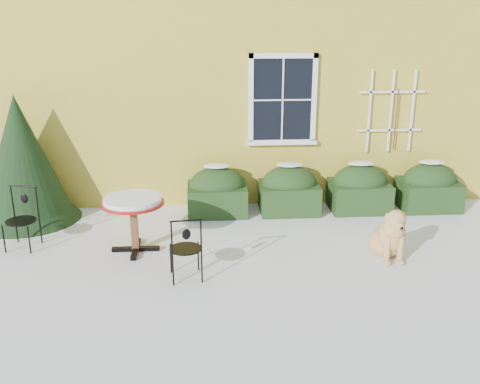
{
  "coord_description": "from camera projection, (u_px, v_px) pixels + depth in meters",
  "views": [
    {
      "loc": [
        -0.53,
        -6.55,
        3.39
      ],
      "look_at": [
        0.0,
        1.0,
        0.9
      ],
      "focal_mm": 40.0,
      "sensor_mm": 36.0,
      "label": 1
    }
  ],
  "objects": [
    {
      "name": "patio_chair_near",
      "position": [
        186.0,
        248.0,
        7.12
      ],
      "size": [
        0.46,
        0.45,
        0.92
      ],
      "rotation": [
        0.0,
        0.0,
        3.27
      ],
      "color": "black",
      "rests_on": "ground"
    },
    {
      "name": "house",
      "position": [
        223.0,
        24.0,
        12.93
      ],
      "size": [
        12.4,
        8.4,
        6.4
      ],
      "color": "yellow",
      "rests_on": "ground"
    },
    {
      "name": "bistro_table",
      "position": [
        133.0,
        207.0,
        7.91
      ],
      "size": [
        0.92,
        0.92,
        0.86
      ],
      "rotation": [
        0.0,
        0.0,
        0.24
      ],
      "color": "black",
      "rests_on": "ground"
    },
    {
      "name": "ground",
      "position": [
        245.0,
        277.0,
        7.3
      ],
      "size": [
        80.0,
        80.0,
        0.0
      ],
      "primitive_type": "plane",
      "color": "white",
      "rests_on": "ground"
    },
    {
      "name": "evergreen_shrub",
      "position": [
        23.0,
        171.0,
        9.13
      ],
      "size": [
        1.8,
        1.8,
        2.18
      ],
      "rotation": [
        0.0,
        0.0,
        0.21
      ],
      "color": "black",
      "rests_on": "ground"
    },
    {
      "name": "dog",
      "position": [
        390.0,
        237.0,
        7.8
      ],
      "size": [
        0.55,
        0.93,
        0.83
      ],
      "rotation": [
        0.0,
        0.0,
        0.0
      ],
      "color": "tan",
      "rests_on": "ground"
    },
    {
      "name": "hedge_row",
      "position": [
        324.0,
        189.0,
        9.71
      ],
      "size": [
        4.95,
        0.8,
        0.91
      ],
      "color": "black",
      "rests_on": "ground"
    },
    {
      "name": "patio_chair_far",
      "position": [
        22.0,
        218.0,
        8.13
      ],
      "size": [
        0.48,
        0.47,
        0.94
      ],
      "rotation": [
        0.0,
        0.0,
        -0.15
      ],
      "color": "black",
      "rests_on": "ground"
    }
  ]
}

